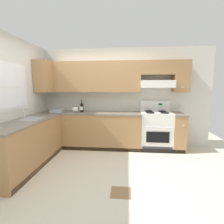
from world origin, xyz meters
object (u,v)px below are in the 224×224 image
object	(u,v)px
stove	(156,130)
wine_bottle	(82,107)
bowl	(57,111)
paper_towel_roll	(76,110)

from	to	relation	value
stove	wine_bottle	world-z (taller)	wine_bottle
wine_bottle	stove	bearing A→B (deg)	-0.24
stove	bowl	xyz separation A→B (m)	(-2.51, -0.06, 0.46)
stove	wine_bottle	distance (m)	1.96
stove	paper_towel_roll	distance (m)	2.10
stove	bowl	distance (m)	2.55
stove	paper_towel_roll	world-z (taller)	stove
bowl	paper_towel_roll	world-z (taller)	paper_towel_roll
wine_bottle	paper_towel_roll	bearing A→B (deg)	-179.63
wine_bottle	bowl	xyz separation A→B (m)	(-0.63, -0.06, -0.10)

